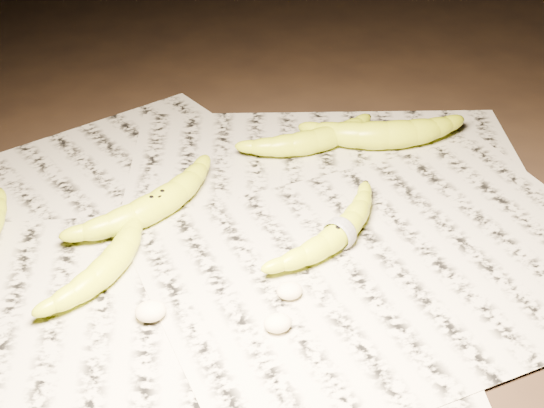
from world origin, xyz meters
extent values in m
plane|color=black|center=(0.00, 0.00, 0.00)|extent=(3.00, 3.00, 0.00)
cube|color=#B4B09B|center=(-0.03, 0.03, 0.00)|extent=(0.90, 0.70, 0.01)
torus|color=white|center=(0.09, 0.00, 0.02)|extent=(0.03, 0.03, 0.04)
ellipsoid|color=#FFF3C5|center=(-0.15, -0.07, 0.02)|extent=(0.03, 0.03, 0.02)
ellipsoid|color=#FFF3C5|center=(-0.02, -0.12, 0.02)|extent=(0.03, 0.02, 0.02)
ellipsoid|color=#FFF3C5|center=(0.01, -0.08, 0.02)|extent=(0.03, 0.02, 0.02)
camera|label=1|loc=(-0.18, -0.68, 0.56)|focal=50.00mm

